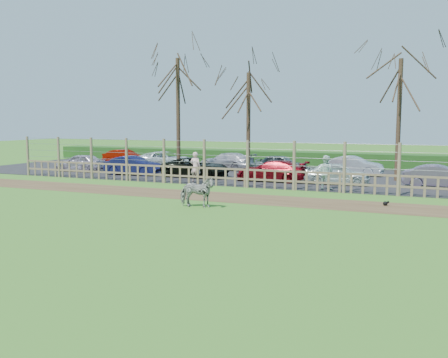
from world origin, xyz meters
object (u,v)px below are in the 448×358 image
at_px(visitor_b, 325,172).
at_px(crow, 386,203).
at_px(car_0, 81,163).
at_px(car_7, 125,157).
at_px(car_1, 133,165).
at_px(car_5, 440,177).
at_px(tree_left, 178,88).
at_px(car_4, 337,173).
at_px(car_3, 271,171).
at_px(car_2, 196,167).
at_px(car_11, 354,166).
at_px(visitor_a, 195,167).
at_px(car_10, 281,164).
at_px(tree_right, 400,90).
at_px(tree_mid, 248,99).
at_px(car_9, 226,161).
at_px(zebra, 197,192).
at_px(car_8, 166,160).

height_order(visitor_b, crow, visitor_b).
relative_size(car_0, car_7, 0.97).
height_order(car_1, car_5, same).
relative_size(tree_left, visitor_b, 4.57).
bearing_deg(car_4, car_3, 87.25).
bearing_deg(car_2, car_11, -57.05).
height_order(tree_left, car_1, tree_left).
bearing_deg(car_2, car_3, -89.17).
bearing_deg(visitor_a, car_0, -14.23).
bearing_deg(crow, visitor_b, 130.96).
bearing_deg(car_0, car_10, 107.45).
height_order(tree_right, car_0, tree_right).
bearing_deg(visitor_b, crow, 145.92).
bearing_deg(car_5, car_4, 95.66).
bearing_deg(crow, tree_right, 91.42).
height_order(tree_mid, car_4, tree_mid).
distance_m(car_3, car_11, 6.51).
bearing_deg(tree_mid, tree_right, 3.18).
height_order(car_7, car_11, same).
distance_m(car_1, car_9, 6.87).
bearing_deg(visitor_a, car_10, -112.63).
bearing_deg(car_10, zebra, -175.74).
bearing_deg(car_7, car_9, -84.76).
bearing_deg(car_2, visitor_a, -151.37).
distance_m(tree_right, car_7, 21.00).
bearing_deg(car_9, tree_left, -20.40).
height_order(zebra, visitor_a, visitor_a).
bearing_deg(tree_right, car_8, 174.15).
bearing_deg(car_7, car_5, -95.38).
relative_size(tree_left, car_5, 2.16).
xyz_separation_m(car_9, car_11, (8.84, 0.06, 0.00)).
height_order(visitor_a, visitor_b, same).
bearing_deg(car_8, visitor_b, -117.26).
bearing_deg(visitor_b, car_1, 6.58).
xyz_separation_m(car_4, car_8, (-13.41, 4.66, 0.00)).
relative_size(tree_right, crow, 29.12).
relative_size(car_0, car_4, 1.00).
xyz_separation_m(visitor_b, car_0, (-17.33, 2.37, -0.26)).
xyz_separation_m(car_0, car_5, (22.72, 0.21, 0.00)).
distance_m(car_2, car_11, 10.13).
bearing_deg(tree_left, car_8, 131.41).
distance_m(visitor_a, car_1, 5.83).
xyz_separation_m(car_0, car_4, (17.52, -0.15, 0.00)).
relative_size(visitor_a, car_11, 0.47).
height_order(crow, car_2, car_2).
bearing_deg(visitor_b, car_9, -25.61).
xyz_separation_m(tree_mid, crow, (9.22, -8.51, -4.77)).
bearing_deg(car_7, car_11, -83.66).
distance_m(visitor_a, car_9, 7.57).
relative_size(car_3, car_4, 1.17).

